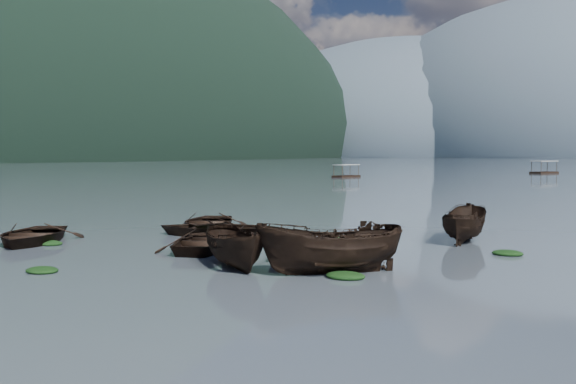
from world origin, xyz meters
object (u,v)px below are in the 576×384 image
at_px(rowboat_0, 32,243).
at_px(rowboat_3, 209,249).
at_px(pontoon_centre, 544,173).
at_px(pontoon_left, 346,177).

bearing_deg(rowboat_0, rowboat_3, -14.52).
bearing_deg(pontoon_centre, rowboat_3, -64.02).
bearing_deg(rowboat_3, pontoon_centre, -107.02).
bearing_deg(pontoon_centre, pontoon_left, -99.29).
relative_size(rowboat_0, rowboat_3, 1.06).
distance_m(pontoon_left, pontoon_centre, 45.80).
height_order(rowboat_3, pontoon_left, pontoon_left).
xyz_separation_m(rowboat_3, pontoon_centre, (1.83, 114.20, 0.00)).
bearing_deg(pontoon_left, pontoon_centre, 68.02).
height_order(rowboat_0, rowboat_3, rowboat_0).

